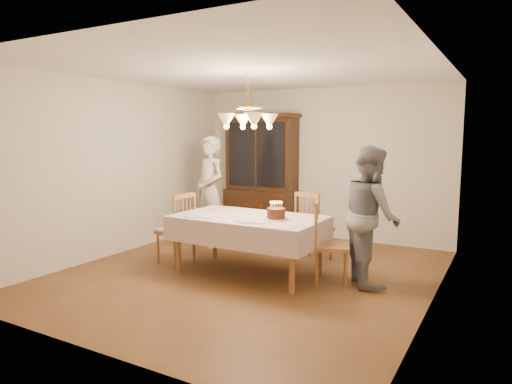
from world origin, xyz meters
The scene contains 14 objects.
ground centered at (0.00, 0.00, 0.00)m, with size 5.00×5.00×0.00m, color #563318.
room_shell centered at (0.00, 0.00, 1.58)m, with size 5.00×5.00×5.00m.
dining_table centered at (0.00, 0.00, 0.68)m, with size 1.90×1.10×0.76m.
china_hutch centered at (-1.06, 2.25, 1.04)m, with size 1.38×0.54×2.16m.
chair_far_side centered at (0.50, 0.99, 0.44)m, with size 0.51×0.49×1.00m.
chair_left_end centered at (-1.13, -0.08, 0.45)m, with size 0.48×0.49×1.00m.
chair_right_end centered at (1.06, 0.18, 0.44)m, with size 0.54×0.55×1.00m.
elderly_woman centered at (-1.30, 0.99, 0.89)m, with size 0.65×0.43×1.78m, color beige.
adult_in_grey centered at (1.47, 0.40, 0.84)m, with size 0.81×0.63×1.67m, color slate.
birthday_cake centered at (0.41, -0.02, 0.82)m, with size 0.30×0.30×0.22m.
place_setting_near_left centered at (-0.59, -0.35, 0.77)m, with size 0.41×0.26×0.02m.
place_setting_near_right centered at (0.21, -0.35, 0.77)m, with size 0.38×0.23×0.02m.
place_setting_far_left centered at (-0.61, 0.34, 0.77)m, with size 0.40×0.26×0.02m.
chandelier centered at (0.00, 0.00, 1.98)m, with size 0.62×0.62×0.73m.
Camera 1 is at (2.93, -4.98, 1.80)m, focal length 32.00 mm.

